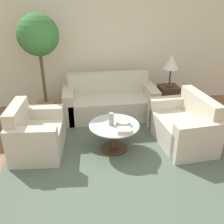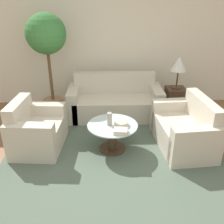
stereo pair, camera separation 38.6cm
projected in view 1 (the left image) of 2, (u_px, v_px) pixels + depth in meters
name	position (u px, v px, depth m)	size (l,w,h in m)	color
ground_plane	(115.00, 180.00, 3.41)	(14.00, 14.00, 0.00)	brown
wall_back	(96.00, 45.00, 5.34)	(10.00, 0.06, 2.60)	beige
rug	(114.00, 148.00, 4.09)	(3.39, 3.41, 0.01)	#4C5B4C
sofa_main	(110.00, 102.00, 5.13)	(1.86, 0.80, 0.85)	beige
armchair	(34.00, 136.00, 3.92)	(0.80, 1.00, 0.81)	beige
loveseat	(185.00, 127.00, 4.19)	(0.86, 1.28, 0.83)	beige
coffee_table	(114.00, 133.00, 3.97)	(0.79, 0.79, 0.45)	#422D1E
side_table	(168.00, 99.00, 5.24)	(0.38, 0.38, 0.59)	#422D1E
table_lamp	(171.00, 63.00, 4.91)	(0.32, 0.32, 0.64)	#422D1E
potted_plant	(39.00, 43.00, 4.58)	(0.76, 0.76, 2.01)	#93704C
vase	(111.00, 119.00, 3.84)	(0.08, 0.08, 0.21)	#9E998E
bowl	(123.00, 123.00, 3.88)	(0.21, 0.21, 0.07)	beige
book_stack	(124.00, 131.00, 3.67)	(0.22, 0.18, 0.06)	beige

